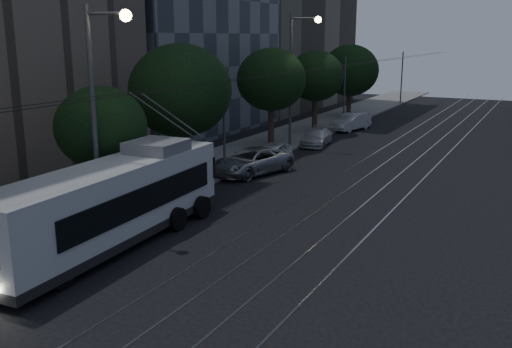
{
  "coord_description": "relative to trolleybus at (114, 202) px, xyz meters",
  "views": [
    {
      "loc": [
        10.74,
        -16.75,
        7.7
      ],
      "look_at": [
        -0.05,
        3.8,
        2.08
      ],
      "focal_mm": 40.0,
      "sensor_mm": 36.0,
      "label": 1
    }
  ],
  "objects": [
    {
      "name": "car_white_a",
      "position": [
        -0.79,
        15.09,
        -0.96
      ],
      "size": [
        2.02,
        4.17,
        1.37
      ],
      "primitive_type": "imported",
      "rotation": [
        0.0,
        0.0,
        0.1
      ],
      "color": "#B9B9BD",
      "rests_on": "ground"
    },
    {
      "name": "streetlamp_far",
      "position": [
        -1.88,
        21.03,
        3.97
      ],
      "size": [
        2.26,
        0.44,
        9.25
      ],
      "color": "#545456",
      "rests_on": "ground"
    },
    {
      "name": "overhead_wires",
      "position": [
        -1.46,
        21.09,
        1.83
      ],
      "size": [
        2.23,
        90.0,
        6.0
      ],
      "color": "black",
      "rests_on": "ground"
    },
    {
      "name": "car_white_d",
      "position": [
        -0.79,
        33.18,
        -1.02
      ],
      "size": [
        2.41,
        3.89,
        1.24
      ],
      "primitive_type": "imported",
      "rotation": [
        0.0,
        0.0,
        0.28
      ],
      "color": "silver",
      "rests_on": "ground"
    },
    {
      "name": "pickup_silver",
      "position": [
        -0.79,
        12.45,
        -0.91
      ],
      "size": [
        3.79,
        5.75,
        1.47
      ],
      "primitive_type": "imported",
      "rotation": [
        0.0,
        0.0,
        -0.28
      ],
      "color": "#9D9FA4",
      "rests_on": "ground"
    },
    {
      "name": "ground",
      "position": [
        3.51,
        1.09,
        -1.64
      ],
      "size": [
        120.0,
        120.0,
        0.0
      ],
      "primitive_type": "plane",
      "color": "black",
      "rests_on": "ground"
    },
    {
      "name": "tree_1",
      "position": [
        -3.06,
        2.86,
        2.2
      ],
      "size": [
        3.98,
        3.98,
        5.66
      ],
      "color": "#32231C",
      "rests_on": "ground"
    },
    {
      "name": "sidewalk",
      "position": [
        -3.99,
        21.09,
        -1.57
      ],
      "size": [
        5.0,
        90.0,
        0.15
      ],
      "primitive_type": "cube",
      "color": "gray",
      "rests_on": "ground"
    },
    {
      "name": "tree_5",
      "position": [
        -3.49,
        37.48,
        2.88
      ],
      "size": [
        5.44,
        5.44,
        6.97
      ],
      "color": "#32231C",
      "rests_on": "ground"
    },
    {
      "name": "streetlamp_near",
      "position": [
        -1.29,
        1.03,
        3.77
      ],
      "size": [
        2.18,
        0.44,
        8.87
      ],
      "color": "#545456",
      "rests_on": "ground"
    },
    {
      "name": "car_white_c",
      "position": [
        -0.79,
        30.09,
        -0.94
      ],
      "size": [
        2.49,
        4.5,
        1.41
      ],
      "primitive_type": "imported",
      "rotation": [
        0.0,
        0.0,
        -0.25
      ],
      "color": "silver",
      "rests_on": "ground"
    },
    {
      "name": "tree_2",
      "position": [
        -3.29,
        9.17,
        3.26
      ],
      "size": [
        5.45,
        5.45,
        7.37
      ],
      "color": "#32231C",
      "rests_on": "ground"
    },
    {
      "name": "tram_rails",
      "position": [
        6.01,
        21.09,
        -1.63
      ],
      "size": [
        4.52,
        90.0,
        0.02
      ],
      "color": "#9C9DA4",
      "rests_on": "ground"
    },
    {
      "name": "car_white_b",
      "position": [
        -0.79,
        22.44,
        -1.04
      ],
      "size": [
        2.24,
        4.36,
        1.21
      ],
      "primitive_type": "imported",
      "rotation": [
        0.0,
        0.0,
        0.14
      ],
      "color": "#BCBCC1",
      "rests_on": "ground"
    },
    {
      "name": "trolleybus",
      "position": [
        0.0,
        0.0,
        0.0
      ],
      "size": [
        3.15,
        12.0,
        5.63
      ],
      "rotation": [
        0.0,
        0.0,
        0.06
      ],
      "color": "#B9B9BB",
      "rests_on": "ground"
    },
    {
      "name": "tree_4",
      "position": [
        -3.05,
        27.6,
        2.94
      ],
      "size": [
        4.51,
        4.51,
        6.63
      ],
      "color": "#32231C",
      "rests_on": "ground"
    },
    {
      "name": "tree_3",
      "position": [
        -3.49,
        20.42,
        3.1
      ],
      "size": [
        4.86,
        4.86,
        6.95
      ],
      "color": "#32231C",
      "rests_on": "ground"
    }
  ]
}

